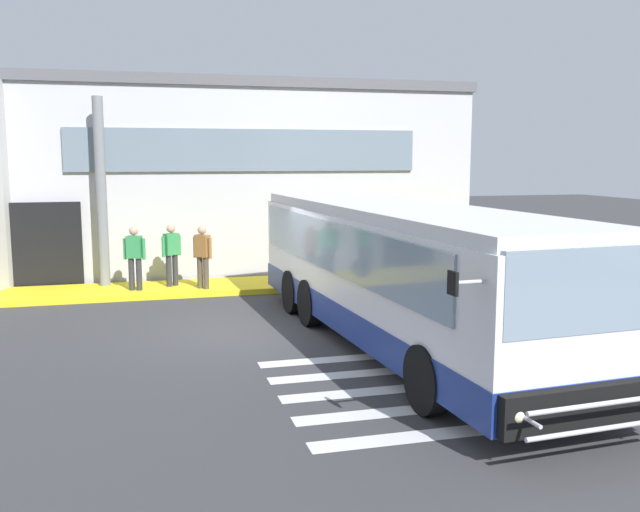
{
  "coord_description": "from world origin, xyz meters",
  "views": [
    {
      "loc": [
        -2.17,
        -13.95,
        3.6
      ],
      "look_at": [
        1.6,
        0.23,
        1.5
      ],
      "focal_mm": 38.83,
      "sensor_mm": 36.0,
      "label": 1
    }
  ],
  "objects_px": {
    "entry_support_column": "(101,192)",
    "passenger_at_curb_edge": "(203,254)",
    "bus_main_foreground": "(401,277)",
    "passenger_near_column": "(135,255)",
    "passenger_by_doorway": "(172,252)"
  },
  "relations": [
    {
      "from": "entry_support_column",
      "to": "passenger_at_curb_edge",
      "type": "xyz_separation_m",
      "value": [
        2.53,
        -1.13,
        -1.59
      ]
    },
    {
      "from": "bus_main_foreground",
      "to": "passenger_near_column",
      "type": "relative_size",
      "value": 6.62
    },
    {
      "from": "entry_support_column",
      "to": "passenger_at_curb_edge",
      "type": "height_order",
      "value": "entry_support_column"
    },
    {
      "from": "bus_main_foreground",
      "to": "passenger_by_doorway",
      "type": "height_order",
      "value": "bus_main_foreground"
    },
    {
      "from": "entry_support_column",
      "to": "passenger_at_curb_edge",
      "type": "bearing_deg",
      "value": -24.03
    },
    {
      "from": "passenger_by_doorway",
      "to": "passenger_at_curb_edge",
      "type": "xyz_separation_m",
      "value": [
        0.77,
        -0.59,
        0.0
      ]
    },
    {
      "from": "entry_support_column",
      "to": "passenger_by_doorway",
      "type": "bearing_deg",
      "value": -17.15
    },
    {
      "from": "passenger_near_column",
      "to": "passenger_at_curb_edge",
      "type": "distance_m",
      "value": 1.75
    },
    {
      "from": "passenger_near_column",
      "to": "passenger_by_doorway",
      "type": "relative_size",
      "value": 1.0
    },
    {
      "from": "entry_support_column",
      "to": "bus_main_foreground",
      "type": "xyz_separation_m",
      "value": [
        5.73,
        -7.2,
        -1.34
      ]
    },
    {
      "from": "passenger_by_doorway",
      "to": "passenger_at_curb_edge",
      "type": "bearing_deg",
      "value": -37.22
    },
    {
      "from": "entry_support_column",
      "to": "passenger_at_curb_edge",
      "type": "distance_m",
      "value": 3.2
    },
    {
      "from": "passenger_by_doorway",
      "to": "entry_support_column",
      "type": "bearing_deg",
      "value": 162.85
    },
    {
      "from": "bus_main_foreground",
      "to": "passenger_near_column",
      "type": "distance_m",
      "value": 7.99
    },
    {
      "from": "bus_main_foreground",
      "to": "passenger_at_curb_edge",
      "type": "height_order",
      "value": "bus_main_foreground"
    }
  ]
}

